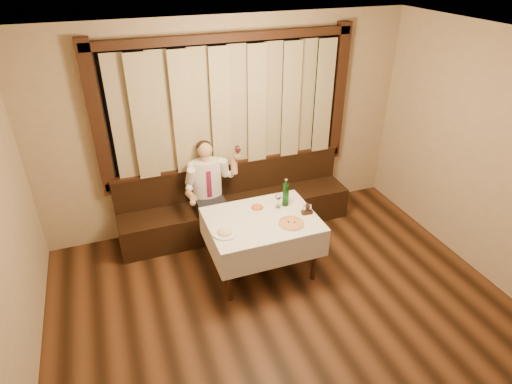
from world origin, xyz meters
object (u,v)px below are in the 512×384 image
object	(u,v)px
dining_table	(262,226)
pasta_cream	(225,231)
banquette	(236,207)
seated_man	(209,184)
pizza	(291,223)
pasta_red	(257,206)
green_bottle	(286,194)
cruet_caddy	(307,210)

from	to	relation	value
dining_table	pasta_cream	xyz separation A→B (m)	(-0.49, -0.14, 0.14)
banquette	seated_man	size ratio (longest dim) A/B	2.35
pizza	pasta_cream	xyz separation A→B (m)	(-0.76, 0.08, 0.03)
pasta_red	seated_man	distance (m)	0.83
pizza	pasta_red	bearing A→B (deg)	119.63
dining_table	pasta_red	world-z (taller)	pasta_red
banquette	pasta_cream	xyz separation A→B (m)	(-0.49, -1.16, 0.48)
dining_table	pasta_red	xyz separation A→B (m)	(0.02, 0.22, 0.14)
green_bottle	seated_man	size ratio (longest dim) A/B	0.26
banquette	pizza	xyz separation A→B (m)	(0.27, -1.25, 0.46)
pasta_cream	cruet_caddy	bearing A→B (deg)	2.93
cruet_caddy	seated_man	bearing A→B (deg)	135.97
pizza	banquette	bearing A→B (deg)	102.19
pasta_cream	green_bottle	xyz separation A→B (m)	(0.86, 0.32, 0.11)
banquette	pasta_cream	world-z (taller)	banquette
pasta_red	dining_table	bearing A→B (deg)	-95.15
banquette	pasta_red	xyz separation A→B (m)	(0.02, -0.81, 0.48)
pasta_cream	green_bottle	bearing A→B (deg)	20.28
banquette	green_bottle	distance (m)	1.10
banquette	green_bottle	world-z (taller)	green_bottle
dining_table	pizza	size ratio (longest dim) A/B	4.15
dining_table	cruet_caddy	xyz separation A→B (m)	(0.53, -0.09, 0.15)
dining_table	seated_man	world-z (taller)	seated_man
pasta_cream	seated_man	xyz separation A→B (m)	(0.10, 1.07, 0.00)
cruet_caddy	green_bottle	bearing A→B (deg)	125.05
dining_table	pizza	xyz separation A→B (m)	(0.27, -0.22, 0.12)
pizza	pasta_cream	distance (m)	0.76
banquette	green_bottle	xyz separation A→B (m)	(0.37, -0.85, 0.60)
pasta_cream	seated_man	size ratio (longest dim) A/B	0.21
pasta_cream	cruet_caddy	world-z (taller)	cruet_caddy
dining_table	pasta_red	size ratio (longest dim) A/B	5.10
green_bottle	cruet_caddy	distance (m)	0.33
green_bottle	cruet_caddy	xyz separation A→B (m)	(0.16, -0.27, -0.10)
banquette	green_bottle	size ratio (longest dim) A/B	9.04
dining_table	banquette	bearing A→B (deg)	90.00
pizza	green_bottle	world-z (taller)	green_bottle
pizza	pasta_red	xyz separation A→B (m)	(-0.25, 0.44, 0.02)
banquette	cruet_caddy	world-z (taller)	banquette
cruet_caddy	pasta_cream	bearing A→B (deg)	-172.98
seated_man	banquette	bearing A→B (deg)	12.86
dining_table	pasta_red	distance (m)	0.26
pasta_red	seated_man	bearing A→B (deg)	119.44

